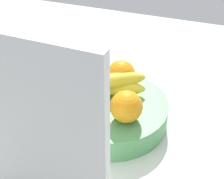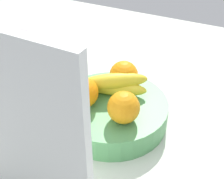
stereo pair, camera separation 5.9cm
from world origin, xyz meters
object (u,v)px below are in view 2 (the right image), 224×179
(thermos_tumbler, at_px, (21,65))
(orange_front_right, at_px, (124,75))
(orange_front_left, at_px, (124,107))
(cutting_board, at_px, (18,127))
(fruit_bowl, at_px, (112,112))
(banana_bunch, at_px, (114,84))
(orange_center, at_px, (83,93))

(thermos_tumbler, bearing_deg, orange_front_right, -166.73)
(orange_front_left, bearing_deg, cutting_board, 65.49)
(cutting_board, height_order, thermos_tumbler, cutting_board)
(fruit_bowl, relative_size, banana_bunch, 1.60)
(orange_front_left, bearing_deg, orange_front_right, -66.06)
(banana_bunch, relative_size, cutting_board, 0.48)
(thermos_tumbler, bearing_deg, banana_bunch, -174.54)
(thermos_tumbler, bearing_deg, orange_front_left, 170.83)
(orange_front_left, distance_m, banana_bunch, 0.10)
(orange_front_left, height_order, orange_center, same)
(orange_front_right, bearing_deg, orange_center, 63.48)
(orange_front_left, height_order, banana_bunch, orange_front_left)
(fruit_bowl, xyz_separation_m, banana_bunch, (0.01, -0.03, 0.06))
(orange_front_left, bearing_deg, thermos_tumbler, -9.17)
(orange_front_left, bearing_deg, banana_bunch, -51.95)
(banana_bunch, xyz_separation_m, thermos_tumbler, (0.27, 0.03, -0.00))
(thermos_tumbler, bearing_deg, cutting_board, 131.23)
(orange_front_left, distance_m, orange_front_right, 0.13)
(cutting_board, bearing_deg, orange_front_right, -95.52)
(cutting_board, distance_m, thermos_tumbler, 0.37)
(thermos_tumbler, bearing_deg, fruit_bowl, 178.55)
(fruit_bowl, relative_size, cutting_board, 0.78)
(cutting_board, bearing_deg, fruit_bowl, -98.06)
(orange_front_right, bearing_deg, thermos_tumbler, 13.27)
(fruit_bowl, relative_size, orange_center, 3.76)
(orange_center, distance_m, cutting_board, 0.24)
(fruit_bowl, distance_m, orange_front_left, 0.10)
(banana_bunch, bearing_deg, orange_center, 56.90)
(orange_front_left, height_order, thermos_tumbler, thermos_tumbler)
(banana_bunch, bearing_deg, thermos_tumbler, 5.46)
(cutting_board, relative_size, thermos_tumbler, 2.02)
(fruit_bowl, relative_size, orange_front_left, 3.76)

